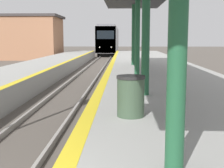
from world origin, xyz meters
TOP-DOWN VIEW (x-y plane):
  - train at (0.00, 50.66)m, footprint 2.88×21.83m
  - trash_bin at (2.56, 3.86)m, footprint 0.60×0.60m
  - station_building at (-11.57, 36.29)m, footprint 12.52×6.40m

SIDE VIEW (x-z plane):
  - trash_bin at x=2.56m, z-range 0.91..1.78m
  - train at x=0.00m, z-range 0.04..4.55m
  - station_building at x=-11.57m, z-range 0.01..5.40m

